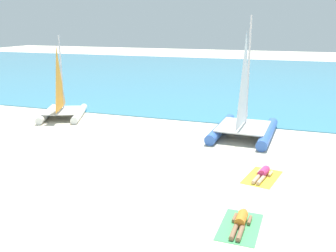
% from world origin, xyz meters
% --- Properties ---
extents(ground_plane, '(120.00, 120.00, 0.00)m').
position_xyz_m(ground_plane, '(0.00, 10.00, 0.00)').
color(ground_plane, beige).
extents(ocean_water, '(120.00, 40.00, 0.05)m').
position_xyz_m(ocean_water, '(0.00, 30.05, 0.03)').
color(ocean_water, teal).
rests_on(ocean_water, ground).
extents(sailboat_blue, '(3.09, 4.69, 5.99)m').
position_xyz_m(sailboat_blue, '(2.86, 8.02, 0.89)').
color(sailboat_blue, blue).
rests_on(sailboat_blue, ground).
extents(sailboat_white, '(3.67, 4.41, 4.92)m').
position_xyz_m(sailboat_white, '(-8.19, 8.43, 0.73)').
color(sailboat_white, white).
rests_on(sailboat_white, ground).
extents(towel_left, '(1.14, 1.92, 0.01)m').
position_xyz_m(towel_left, '(4.10, -1.01, 0.01)').
color(towel_left, '#4CB266').
rests_on(towel_left, ground).
extents(sunbather_left, '(0.55, 1.56, 0.30)m').
position_xyz_m(sunbather_left, '(4.10, -0.94, 0.13)').
color(sunbather_left, orange).
rests_on(sunbather_left, towel_left).
extents(towel_right, '(1.44, 2.07, 0.01)m').
position_xyz_m(towel_right, '(4.33, 2.88, 0.01)').
color(towel_right, yellow).
rests_on(towel_right, ground).
extents(sunbather_right, '(0.69, 1.56, 0.30)m').
position_xyz_m(sunbather_right, '(4.34, 2.95, 0.13)').
color(sunbather_right, '#D83372').
rests_on(sunbather_right, towel_right).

